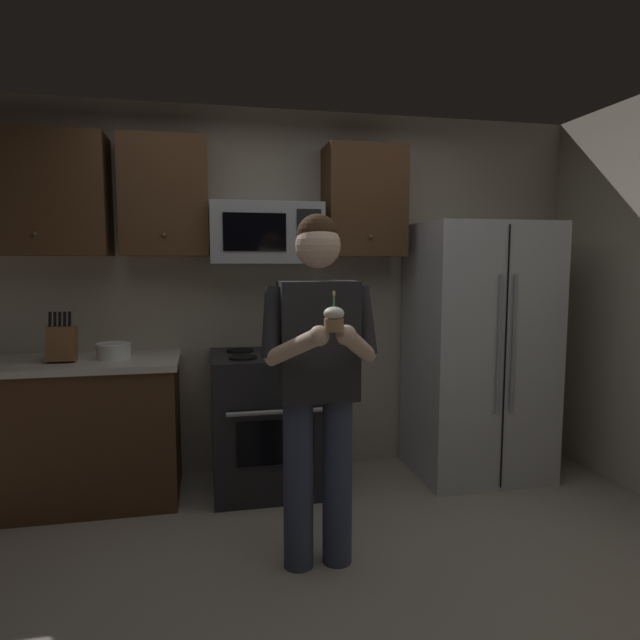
{
  "coord_description": "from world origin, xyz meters",
  "views": [
    {
      "loc": [
        -0.55,
        -2.24,
        1.53
      ],
      "look_at": [
        -0.01,
        0.35,
        1.25
      ],
      "focal_mm": 30.69,
      "sensor_mm": 36.0,
      "label": 1
    }
  ],
  "objects_px": {
    "bowl_large_white": "(113,350)",
    "knife_block": "(62,343)",
    "oven_range": "(269,421)",
    "refrigerator": "(478,350)",
    "person": "(318,372)",
    "microwave": "(266,234)",
    "cupcake": "(334,319)"
  },
  "relations": [
    {
      "from": "microwave",
      "to": "cupcake",
      "type": "distance_m",
      "value": 1.53
    },
    {
      "from": "person",
      "to": "cupcake",
      "type": "distance_m",
      "value": 0.44
    },
    {
      "from": "person",
      "to": "bowl_large_white",
      "type": "bearing_deg",
      "value": 136.93
    },
    {
      "from": "oven_range",
      "to": "microwave",
      "type": "height_order",
      "value": "microwave"
    },
    {
      "from": "person",
      "to": "cupcake",
      "type": "relative_size",
      "value": 10.13
    },
    {
      "from": "refrigerator",
      "to": "knife_block",
      "type": "height_order",
      "value": "refrigerator"
    },
    {
      "from": "microwave",
      "to": "knife_block",
      "type": "height_order",
      "value": "microwave"
    },
    {
      "from": "microwave",
      "to": "bowl_large_white",
      "type": "distance_m",
      "value": 1.24
    },
    {
      "from": "oven_range",
      "to": "refrigerator",
      "type": "xyz_separation_m",
      "value": [
        1.5,
        -0.04,
        0.44
      ]
    },
    {
      "from": "knife_block",
      "to": "bowl_large_white",
      "type": "height_order",
      "value": "knife_block"
    },
    {
      "from": "microwave",
      "to": "oven_range",
      "type": "bearing_deg",
      "value": -90.02
    },
    {
      "from": "oven_range",
      "to": "bowl_large_white",
      "type": "distance_m",
      "value": 1.11
    },
    {
      "from": "refrigerator",
      "to": "knife_block",
      "type": "xyz_separation_m",
      "value": [
        -2.77,
        0.01,
        0.14
      ]
    },
    {
      "from": "microwave",
      "to": "cupcake",
      "type": "xyz_separation_m",
      "value": [
        0.13,
        -1.47,
        -0.43
      ]
    },
    {
      "from": "refrigerator",
      "to": "cupcake",
      "type": "bearing_deg",
      "value": -136.33
    },
    {
      "from": "refrigerator",
      "to": "microwave",
      "type": "bearing_deg",
      "value": 173.97
    },
    {
      "from": "cupcake",
      "to": "person",
      "type": "bearing_deg",
      "value": 90.0
    },
    {
      "from": "microwave",
      "to": "person",
      "type": "relative_size",
      "value": 0.42
    },
    {
      "from": "refrigerator",
      "to": "bowl_large_white",
      "type": "xyz_separation_m",
      "value": [
        -2.48,
        0.06,
        0.07
      ]
    },
    {
      "from": "bowl_large_white",
      "to": "knife_block",
      "type": "bearing_deg",
      "value": -170.19
    },
    {
      "from": "knife_block",
      "to": "bowl_large_white",
      "type": "distance_m",
      "value": 0.3
    },
    {
      "from": "microwave",
      "to": "knife_block",
      "type": "bearing_deg",
      "value": -173.33
    },
    {
      "from": "knife_block",
      "to": "cupcake",
      "type": "bearing_deg",
      "value": -43.25
    },
    {
      "from": "bowl_large_white",
      "to": "microwave",
      "type": "bearing_deg",
      "value": 5.74
    },
    {
      "from": "knife_block",
      "to": "person",
      "type": "relative_size",
      "value": 0.18
    },
    {
      "from": "microwave",
      "to": "person",
      "type": "bearing_deg",
      "value": -83.56
    },
    {
      "from": "refrigerator",
      "to": "person",
      "type": "relative_size",
      "value": 1.02
    },
    {
      "from": "knife_block",
      "to": "person",
      "type": "height_order",
      "value": "person"
    },
    {
      "from": "bowl_large_white",
      "to": "person",
      "type": "relative_size",
      "value": 0.12
    },
    {
      "from": "person",
      "to": "cupcake",
      "type": "bearing_deg",
      "value": -90.0
    },
    {
      "from": "bowl_large_white",
      "to": "oven_range",
      "type": "bearing_deg",
      "value": -1.19
    },
    {
      "from": "refrigerator",
      "to": "bowl_large_white",
      "type": "height_order",
      "value": "refrigerator"
    }
  ]
}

